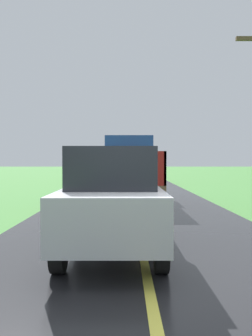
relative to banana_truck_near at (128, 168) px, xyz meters
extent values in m
plane|color=#47843D|center=(0.16, -9.44, -1.47)|extent=(200.00, 200.00, 0.00)
cube|color=#232326|center=(0.16, -9.44, -1.43)|extent=(6.40, 120.00, 0.08)
cube|color=#E0D64C|center=(0.16, -9.44, -1.39)|extent=(0.14, 108.00, 0.01)
cube|color=#2D2D30|center=(-0.01, -0.87, -0.79)|extent=(0.90, 5.51, 0.24)
cube|color=brown|center=(-0.01, -0.87, -0.59)|extent=(2.30, 5.80, 0.20)
cube|color=#1E479E|center=(-0.01, 1.08, 0.46)|extent=(2.10, 1.90, 1.90)
cube|color=black|center=(-0.01, 2.04, 0.79)|extent=(1.78, 0.02, 0.76)
cube|color=maroon|center=(-1.12, -1.84, 0.06)|extent=(0.08, 3.85, 1.10)
cube|color=maroon|center=(1.10, -1.84, 0.06)|extent=(0.08, 3.85, 1.10)
cube|color=maroon|center=(-0.01, -3.73, 0.06)|extent=(2.30, 0.08, 1.10)
cube|color=maroon|center=(-0.01, 0.04, 0.06)|extent=(2.30, 0.08, 1.10)
cylinder|color=black|center=(-1.06, 0.93, -0.89)|extent=(0.28, 1.00, 1.00)
cylinder|color=black|center=(1.04, 0.93, -0.89)|extent=(0.28, 1.00, 1.00)
cylinder|color=black|center=(-1.06, -2.46, -0.89)|extent=(0.28, 1.00, 1.00)
cylinder|color=black|center=(1.04, -2.46, -0.89)|extent=(0.28, 1.00, 1.00)
ellipsoid|color=#ADC828|center=(0.39, -0.54, 0.02)|extent=(0.47, 0.50, 0.47)
ellipsoid|color=gold|center=(0.57, -0.39, 0.00)|extent=(0.58, 0.55, 0.46)
ellipsoid|color=#A9C420|center=(-0.28, -2.17, -0.03)|extent=(0.56, 0.65, 0.37)
ellipsoid|color=#B5D02F|center=(0.17, -2.00, -0.31)|extent=(0.44, 0.55, 0.51)
ellipsoid|color=#B1C531|center=(-0.46, -2.14, 0.01)|extent=(0.50, 0.53, 0.52)
ellipsoid|color=gold|center=(0.66, -2.48, -0.34)|extent=(0.40, 0.40, 0.39)
ellipsoid|color=#ACCF2E|center=(-0.54, -3.35, 0.03)|extent=(0.51, 0.62, 0.39)
ellipsoid|color=#B7D423|center=(0.45, -3.34, -0.29)|extent=(0.43, 0.46, 0.42)
ellipsoid|color=#BAD121|center=(0.27, -1.63, 0.04)|extent=(0.49, 0.47, 0.43)
ellipsoid|color=gold|center=(0.44, -0.87, -0.01)|extent=(0.56, 0.51, 0.37)
cube|color=#2D2D30|center=(-0.02, 12.40, -0.79)|extent=(0.90, 5.51, 0.24)
cube|color=brown|center=(-0.02, 12.40, -0.59)|extent=(2.30, 5.80, 0.20)
cube|color=red|center=(-0.02, 14.35, 0.46)|extent=(2.10, 1.90, 1.90)
cube|color=black|center=(-0.02, 15.30, 0.79)|extent=(1.78, 0.02, 0.76)
cube|color=brown|center=(-1.13, 11.42, 0.06)|extent=(0.08, 3.85, 1.10)
cube|color=brown|center=(1.09, 11.42, 0.06)|extent=(0.08, 3.85, 1.10)
cube|color=brown|center=(-0.02, 9.54, 0.06)|extent=(2.30, 0.08, 1.10)
cube|color=brown|center=(-0.02, 13.31, 0.06)|extent=(2.30, 0.08, 1.10)
cylinder|color=black|center=(-1.07, 14.19, -0.89)|extent=(0.28, 1.00, 1.00)
cylinder|color=black|center=(1.03, 14.19, -0.89)|extent=(0.28, 1.00, 1.00)
cylinder|color=black|center=(-1.07, 10.80, -0.89)|extent=(0.28, 1.00, 1.00)
cylinder|color=black|center=(1.03, 10.80, -0.89)|extent=(0.28, 1.00, 1.00)
ellipsoid|color=#AAD428|center=(-0.84, 12.93, 0.30)|extent=(0.48, 0.53, 0.46)
ellipsoid|color=#AAC432|center=(0.51, 10.07, 0.36)|extent=(0.57, 0.74, 0.44)
ellipsoid|color=#AAC71A|center=(0.74, 11.29, -0.32)|extent=(0.40, 0.36, 0.42)
ellipsoid|color=#C0CE2F|center=(0.49, 11.54, -0.32)|extent=(0.59, 0.66, 0.42)
ellipsoid|color=gold|center=(-0.47, 11.40, 0.30)|extent=(0.51, 0.64, 0.43)
ellipsoid|color=#AAC22E|center=(-0.01, 10.73, 0.36)|extent=(0.56, 0.57, 0.49)
ellipsoid|color=#B3D02A|center=(0.33, 9.90, 0.03)|extent=(0.45, 0.51, 0.49)
ellipsoid|color=#B2C81D|center=(0.72, 12.27, -0.01)|extent=(0.49, 0.44, 0.45)
ellipsoid|color=#ADC029|center=(0.19, 11.91, -0.02)|extent=(0.43, 0.47, 0.39)
cube|color=#B7BABF|center=(-0.38, -8.12, -0.57)|extent=(1.70, 4.10, 0.80)
cube|color=black|center=(-0.38, -8.32, 0.18)|extent=(1.44, 2.05, 0.70)
cylinder|color=black|center=(-1.15, -6.85, -1.07)|extent=(0.20, 0.64, 0.64)
cylinder|color=black|center=(0.39, -6.85, -1.07)|extent=(0.20, 0.64, 0.64)
cylinder|color=black|center=(-1.15, -9.39, -1.07)|extent=(0.20, 0.64, 0.64)
cylinder|color=black|center=(0.39, -9.39, -1.07)|extent=(0.20, 0.64, 0.64)
camera|label=1|loc=(-0.14, -14.45, 0.30)|focal=36.19mm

